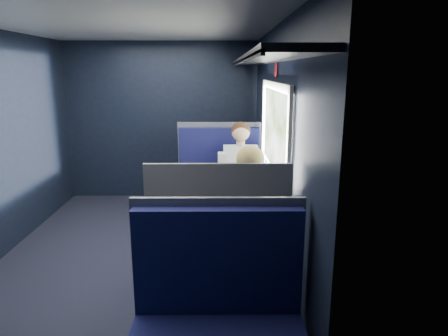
{
  "coord_description": "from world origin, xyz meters",
  "views": [
    {
      "loc": [
        0.87,
        -3.82,
        1.88
      ],
      "look_at": [
        0.9,
        0.0,
        0.95
      ],
      "focal_mm": 32.0,
      "sensor_mm": 36.0,
      "label": 1
    }
  ],
  "objects_px": {
    "seat_row_back": "(218,332)",
    "man": "(241,173)",
    "table": "(237,196)",
    "bottle_small": "(265,172)",
    "woman": "(249,214)",
    "seat_bay_near": "(218,193)",
    "cup": "(263,174)",
    "seat_row_front": "(220,175)",
    "seat_bay_far": "(219,258)",
    "laptop": "(255,180)"
  },
  "relations": [
    {
      "from": "laptop",
      "to": "seat_row_back",
      "type": "bearing_deg",
      "value": -101.07
    },
    {
      "from": "seat_bay_near",
      "to": "man",
      "type": "height_order",
      "value": "man"
    },
    {
      "from": "seat_row_front",
      "to": "bottle_small",
      "type": "relative_size",
      "value": 4.77
    },
    {
      "from": "seat_row_front",
      "to": "laptop",
      "type": "bearing_deg",
      "value": -77.93
    },
    {
      "from": "bottle_small",
      "to": "table",
      "type": "bearing_deg",
      "value": -141.49
    },
    {
      "from": "seat_bay_far",
      "to": "bottle_small",
      "type": "bearing_deg",
      "value": 66.65
    },
    {
      "from": "table",
      "to": "bottle_small",
      "type": "xyz_separation_m",
      "value": [
        0.3,
        0.24,
        0.18
      ]
    },
    {
      "from": "table",
      "to": "woman",
      "type": "bearing_deg",
      "value": -84.55
    },
    {
      "from": "seat_bay_far",
      "to": "woman",
      "type": "height_order",
      "value": "woman"
    },
    {
      "from": "man",
      "to": "laptop",
      "type": "height_order",
      "value": "man"
    },
    {
      "from": "table",
      "to": "laptop",
      "type": "xyz_separation_m",
      "value": [
        0.18,
        0.08,
        0.15
      ]
    },
    {
      "from": "table",
      "to": "woman",
      "type": "xyz_separation_m",
      "value": [
        0.07,
        -0.71,
        0.06
      ]
    },
    {
      "from": "woman",
      "to": "bottle_small",
      "type": "distance_m",
      "value": 0.98
    },
    {
      "from": "seat_bay_far",
      "to": "cup",
      "type": "xyz_separation_m",
      "value": [
        0.48,
        1.27,
        0.37
      ]
    },
    {
      "from": "seat_bay_far",
      "to": "bottle_small",
      "type": "distance_m",
      "value": 1.29
    },
    {
      "from": "seat_bay_near",
      "to": "woman",
      "type": "bearing_deg",
      "value": -80.45
    },
    {
      "from": "cup",
      "to": "bottle_small",
      "type": "bearing_deg",
      "value": -90.0
    },
    {
      "from": "man",
      "to": "seat_row_front",
      "type": "bearing_deg",
      "value": 102.83
    },
    {
      "from": "laptop",
      "to": "bottle_small",
      "type": "bearing_deg",
      "value": 54.34
    },
    {
      "from": "seat_bay_far",
      "to": "table",
      "type": "bearing_deg",
      "value": 78.22
    },
    {
      "from": "seat_bay_far",
      "to": "laptop",
      "type": "height_order",
      "value": "seat_bay_far"
    },
    {
      "from": "seat_bay_far",
      "to": "seat_row_front",
      "type": "distance_m",
      "value": 2.67
    },
    {
      "from": "laptop",
      "to": "cup",
      "type": "height_order",
      "value": "laptop"
    },
    {
      "from": "seat_row_front",
      "to": "bottle_small",
      "type": "height_order",
      "value": "seat_row_front"
    },
    {
      "from": "cup",
      "to": "table",
      "type": "bearing_deg",
      "value": -126.99
    },
    {
      "from": "seat_row_back",
      "to": "cup",
      "type": "relative_size",
      "value": 13.61
    },
    {
      "from": "table",
      "to": "cup",
      "type": "bearing_deg",
      "value": 53.01
    },
    {
      "from": "bottle_small",
      "to": "seat_row_front",
      "type": "bearing_deg",
      "value": 107.11
    },
    {
      "from": "seat_bay_near",
      "to": "seat_bay_far",
      "type": "bearing_deg",
      "value": -89.48
    },
    {
      "from": "seat_bay_near",
      "to": "seat_row_back",
      "type": "xyz_separation_m",
      "value": [
        0.02,
        -2.67,
        -0.01
      ]
    },
    {
      "from": "bottle_small",
      "to": "seat_row_back",
      "type": "bearing_deg",
      "value": -103.28
    },
    {
      "from": "seat_bay_near",
      "to": "table",
      "type": "bearing_deg",
      "value": -77.2
    },
    {
      "from": "table",
      "to": "woman",
      "type": "height_order",
      "value": "woman"
    },
    {
      "from": "seat_row_back",
      "to": "man",
      "type": "distance_m",
      "value": 2.53
    },
    {
      "from": "seat_bay_far",
      "to": "woman",
      "type": "distance_m",
      "value": 0.43
    },
    {
      "from": "seat_bay_near",
      "to": "bottle_small",
      "type": "bearing_deg",
      "value": -52.07
    },
    {
      "from": "seat_bay_near",
      "to": "seat_row_front",
      "type": "height_order",
      "value": "seat_bay_near"
    },
    {
      "from": "table",
      "to": "laptop",
      "type": "relative_size",
      "value": 2.51
    },
    {
      "from": "table",
      "to": "cup",
      "type": "xyz_separation_m",
      "value": [
        0.3,
        0.39,
        0.12
      ]
    },
    {
      "from": "man",
      "to": "seat_row_back",
      "type": "bearing_deg",
      "value": -95.72
    },
    {
      "from": "seat_row_back",
      "to": "woman",
      "type": "xyz_separation_m",
      "value": [
        0.25,
        1.09,
        0.32
      ]
    },
    {
      "from": "seat_row_front",
      "to": "cup",
      "type": "xyz_separation_m",
      "value": [
        0.48,
        -1.4,
        0.37
      ]
    },
    {
      "from": "seat_row_front",
      "to": "seat_row_back",
      "type": "relative_size",
      "value": 1.0
    },
    {
      "from": "seat_bay_far",
      "to": "seat_row_back",
      "type": "distance_m",
      "value": 0.92
    },
    {
      "from": "seat_row_front",
      "to": "seat_row_back",
      "type": "xyz_separation_m",
      "value": [
        0.0,
        -3.59,
        0.0
      ]
    },
    {
      "from": "table",
      "to": "woman",
      "type": "relative_size",
      "value": 0.76
    },
    {
      "from": "woman",
      "to": "laptop",
      "type": "distance_m",
      "value": 0.8
    },
    {
      "from": "woman",
      "to": "man",
      "type": "bearing_deg",
      "value": 90.0
    },
    {
      "from": "seat_bay_near",
      "to": "seat_row_front",
      "type": "bearing_deg",
      "value": 89.01
    },
    {
      "from": "table",
      "to": "bottle_small",
      "type": "height_order",
      "value": "bottle_small"
    }
  ]
}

